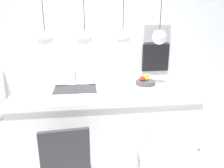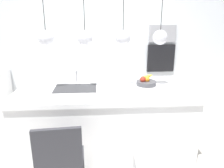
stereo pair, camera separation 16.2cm
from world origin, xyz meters
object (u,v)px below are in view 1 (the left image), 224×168
fruit_bowl (145,81)px  chair_middle (162,156)px  microwave (157,33)px  oven (155,58)px  chair_near (66,162)px

fruit_bowl → chair_middle: 1.18m
microwave → oven: 0.50m
fruit_bowl → chair_near: size_ratio=0.30×
oven → chair_near: 3.13m
fruit_bowl → oven: (0.64, 1.50, 0.07)m
fruit_bowl → chair_near: fruit_bowl is taller
microwave → oven: microwave is taller
oven → chair_near: oven is taller
fruit_bowl → microwave: bearing=66.8°
fruit_bowl → chair_middle: size_ratio=0.32×
oven → microwave: bearing=0.0°
oven → chair_middle: (-0.76, -2.58, -0.53)m
microwave → chair_middle: size_ratio=0.62×
fruit_bowl → chair_near: 1.56m
fruit_bowl → oven: size_ratio=0.50×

